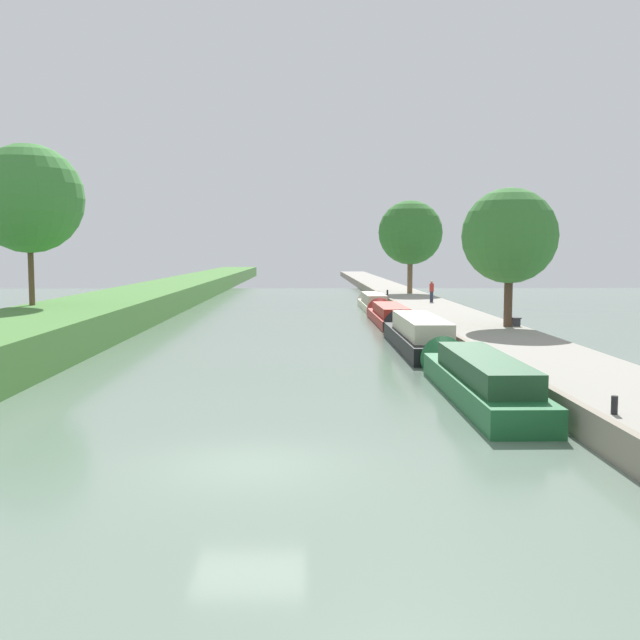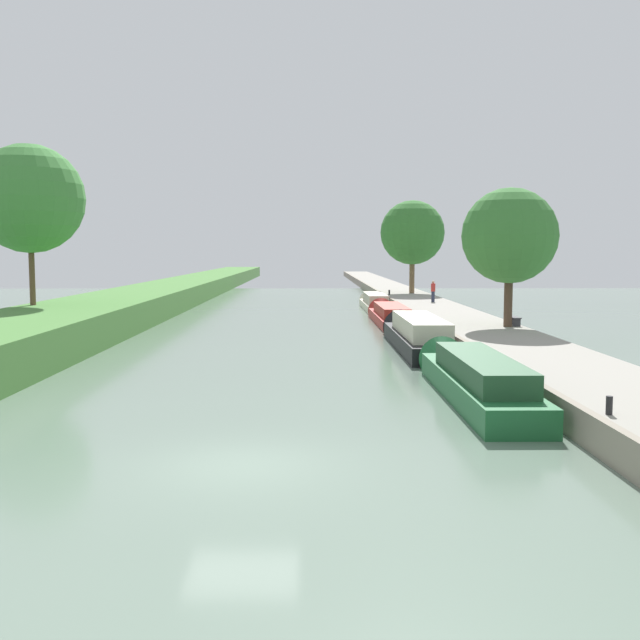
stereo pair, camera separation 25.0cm
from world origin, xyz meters
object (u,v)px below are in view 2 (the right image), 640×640
(narrowboat_black, at_px, (416,334))
(park_bench, at_px, (514,319))
(mooring_bollard_far, at_px, (389,292))
(narrowboat_red, at_px, (389,315))
(person_walking, at_px, (433,291))
(narrowboat_cream, at_px, (374,302))
(narrowboat_green, at_px, (473,378))
(mooring_bollard_near, at_px, (609,405))

(narrowboat_black, xyz_separation_m, park_bench, (5.53, 2.53, 0.53))
(mooring_bollard_far, bearing_deg, narrowboat_red, -96.13)
(narrowboat_red, distance_m, person_walking, 8.57)
(person_walking, distance_m, mooring_bollard_far, 9.93)
(narrowboat_red, relative_size, mooring_bollard_far, 26.59)
(narrowboat_cream, bearing_deg, park_bench, -76.70)
(person_walking, relative_size, mooring_bollard_far, 3.69)
(narrowboat_green, relative_size, narrowboat_red, 0.97)
(mooring_bollard_near, xyz_separation_m, park_bench, (3.61, 21.50, 0.12))
(narrowboat_green, xyz_separation_m, mooring_bollard_near, (1.82, -6.63, 0.46))
(narrowboat_cream, relative_size, mooring_bollard_far, 24.62)
(mooring_bollard_far, xyz_separation_m, park_bench, (3.61, -27.97, 0.12))
(park_bench, bearing_deg, mooring_bollard_far, 97.34)
(park_bench, bearing_deg, narrowboat_green, -110.04)
(narrowboat_green, distance_m, person_walking, 33.51)
(narrowboat_black, height_order, person_walking, person_walking)
(narrowboat_green, distance_m, mooring_bollard_near, 6.89)
(narrowboat_black, distance_m, narrowboat_red, 13.52)
(narrowboat_green, relative_size, narrowboat_cream, 1.05)
(mooring_bollard_far, bearing_deg, narrowboat_black, -93.61)
(narrowboat_red, xyz_separation_m, person_walking, (4.20, 7.37, 1.22))
(narrowboat_cream, bearing_deg, person_walking, -47.60)
(park_bench, bearing_deg, narrowboat_black, -155.39)
(person_walking, bearing_deg, park_bench, -86.16)
(narrowboat_cream, xyz_separation_m, park_bench, (5.42, -22.94, 0.67))
(narrowboat_cream, relative_size, mooring_bollard_near, 24.62)
(person_walking, bearing_deg, narrowboat_black, -101.62)
(person_walking, relative_size, mooring_bollard_near, 3.69)
(mooring_bollard_far, height_order, park_bench, park_bench)
(narrowboat_red, relative_size, park_bench, 7.98)
(narrowboat_black, xyz_separation_m, mooring_bollard_far, (1.92, 30.50, 0.41))
(mooring_bollard_near, bearing_deg, narrowboat_black, 95.79)
(narrowboat_green, height_order, narrowboat_cream, narrowboat_green)
(narrowboat_green, bearing_deg, mooring_bollard_far, 87.57)
(narrowboat_green, distance_m, narrowboat_cream, 37.82)
(narrowboat_red, height_order, mooring_bollard_far, mooring_bollard_far)
(narrowboat_cream, distance_m, person_walking, 6.33)
(narrowboat_black, xyz_separation_m, narrowboat_cream, (0.10, 25.48, -0.14))
(narrowboat_red, distance_m, narrowboat_cream, 11.96)
(mooring_bollard_near, distance_m, park_bench, 21.80)
(narrowboat_red, height_order, park_bench, park_bench)
(narrowboat_green, relative_size, person_walking, 7.03)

